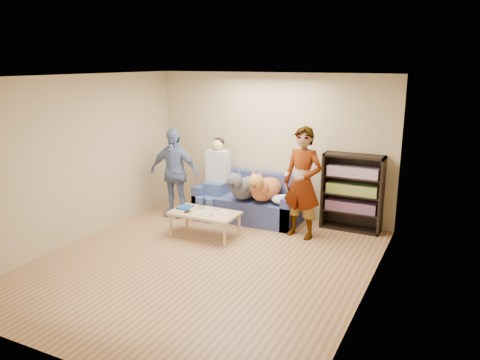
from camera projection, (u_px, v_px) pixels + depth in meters
The scene contains 27 objects.
ground at pixel (203, 263), 6.65m from camera, with size 5.00×5.00×0.00m, color olive.
ceiling at pixel (199, 77), 6.00m from camera, with size 5.00×5.00×0.00m, color white.
wall_back at pixel (272, 145), 8.50m from camera, with size 4.50×4.50×0.00m, color tan.
wall_front at pixel (56, 234), 4.15m from camera, with size 4.50×4.50×0.00m, color tan.
wall_left at pixel (77, 160), 7.29m from camera, with size 5.00×5.00×0.00m, color tan.
wall_right at pixel (369, 195), 5.36m from camera, with size 5.00×5.00×0.00m, color tan.
blanket at pixel (284, 200), 7.94m from camera, with size 0.44×0.37×0.15m, color silver.
person_standing_right at pixel (302, 183), 7.45m from camera, with size 0.66×0.43×1.81m, color gray.
person_standing_left at pixel (174, 173), 8.53m from camera, with size 0.95×0.40×1.63m, color #6E7CB0.
held_controller at pixel (287, 174), 7.32m from camera, with size 0.04×0.12×0.03m, color white.
notebook_blue at pixel (185, 207), 7.78m from camera, with size 0.20×0.26×0.03m, color navy.
papers at pixel (204, 214), 7.45m from camera, with size 0.26×0.20×0.01m, color white.
magazine at pixel (206, 213), 7.46m from camera, with size 0.22×0.17×0.01m, color #B4AC90.
camera_silver at pixel (202, 208), 7.71m from camera, with size 0.11×0.06×0.05m, color silver.
controller_a at pixel (223, 212), 7.53m from camera, with size 0.04×0.13×0.03m, color white.
controller_b at pixel (225, 214), 7.42m from camera, with size 0.09×0.06×0.03m, color white.
headphone_cup_a at pixel (215, 214), 7.46m from camera, with size 0.07×0.07×0.02m, color white.
headphone_cup_b at pixel (217, 212), 7.53m from camera, with size 0.07×0.07×0.02m, color white.
pen_orange at pixel (198, 214), 7.43m from camera, with size 0.01×0.01×0.14m, color orange.
pen_black at pixel (216, 210), 7.67m from camera, with size 0.01×0.01×0.14m, color black.
wallet at pixel (187, 212), 7.56m from camera, with size 0.07×0.12×0.01m, color black.
sofa at pixel (249, 203), 8.51m from camera, with size 1.90×0.85×0.82m.
person_seated at pixel (215, 175), 8.54m from camera, with size 0.40×0.73×1.47m.
dog_gray at pixel (245, 187), 8.20m from camera, with size 0.43×1.26×0.63m.
dog_tan at pixel (265, 188), 8.11m from camera, with size 0.43×1.18×0.63m.
coffee_table at pixel (205, 215), 7.58m from camera, with size 1.10×0.60×0.42m.
bookshelf at pixel (352, 191), 7.84m from camera, with size 1.00×0.34×1.30m.
Camera 1 is at (3.19, -5.28, 2.80)m, focal length 35.00 mm.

